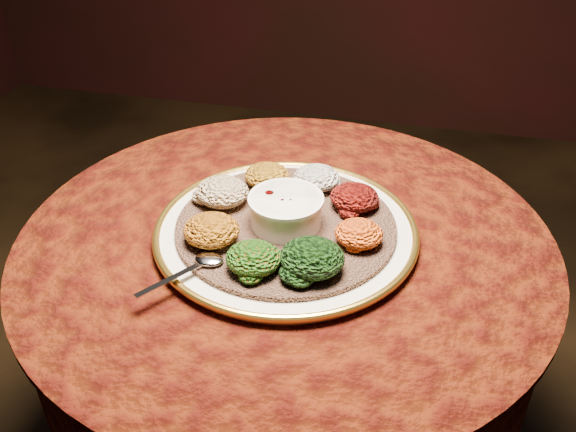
# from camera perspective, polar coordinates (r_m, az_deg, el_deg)

# --- Properties ---
(table) EXTENTS (0.96, 0.96, 0.73)m
(table) POSITION_cam_1_polar(r_m,az_deg,el_deg) (1.26, -0.23, -8.33)
(table) COLOR black
(table) RESTS_ON ground
(platter) EXTENTS (0.59, 0.59, 0.02)m
(platter) POSITION_cam_1_polar(r_m,az_deg,el_deg) (1.14, -0.19, -1.34)
(platter) COLOR silver
(platter) RESTS_ON table
(injera) EXTENTS (0.49, 0.49, 0.01)m
(injera) POSITION_cam_1_polar(r_m,az_deg,el_deg) (1.13, -0.19, -0.90)
(injera) COLOR brown
(injera) RESTS_ON platter
(stew_bowl) EXTENTS (0.13, 0.13, 0.05)m
(stew_bowl) POSITION_cam_1_polar(r_m,az_deg,el_deg) (1.11, -0.19, 0.65)
(stew_bowl) COLOR white
(stew_bowl) RESTS_ON injera
(spoon) EXTENTS (0.11, 0.13, 0.01)m
(spoon) POSITION_cam_1_polar(r_m,az_deg,el_deg) (1.04, -7.51, -4.09)
(spoon) COLOR silver
(spoon) RESTS_ON injera
(portion_ayib) EXTENTS (0.09, 0.08, 0.04)m
(portion_ayib) POSITION_cam_1_polar(r_m,az_deg,el_deg) (1.22, 2.55, 3.42)
(portion_ayib) COLOR beige
(portion_ayib) RESTS_ON injera
(portion_kitfo) EXTENTS (0.09, 0.08, 0.04)m
(portion_kitfo) POSITION_cam_1_polar(r_m,az_deg,el_deg) (1.17, 5.92, 1.66)
(portion_kitfo) COLOR black
(portion_kitfo) RESTS_ON injera
(portion_tikil) EXTENTS (0.08, 0.08, 0.04)m
(portion_tikil) POSITION_cam_1_polar(r_m,az_deg,el_deg) (1.08, 6.32, -1.57)
(portion_tikil) COLOR #A55E0D
(portion_tikil) RESTS_ON injera
(portion_gomen) EXTENTS (0.10, 0.10, 0.05)m
(portion_gomen) POSITION_cam_1_polar(r_m,az_deg,el_deg) (1.01, 2.16, -3.73)
(portion_gomen) COLOR black
(portion_gomen) RESTS_ON injera
(portion_mixveg) EXTENTS (0.09, 0.08, 0.04)m
(portion_mixveg) POSITION_cam_1_polar(r_m,az_deg,el_deg) (1.02, -3.10, -3.76)
(portion_mixveg) COLOR #AB2B0B
(portion_mixveg) RESTS_ON injera
(portion_kik) EXTENTS (0.10, 0.09, 0.05)m
(portion_kik) POSITION_cam_1_polar(r_m,az_deg,el_deg) (1.08, -6.82, -1.25)
(portion_kik) COLOR #A5590E
(portion_kik) RESTS_ON injera
(portion_timatim) EXTENTS (0.10, 0.09, 0.05)m
(portion_timatim) POSITION_cam_1_polar(r_m,az_deg,el_deg) (1.18, -5.85, 2.15)
(portion_timatim) COLOR maroon
(portion_timatim) RESTS_ON injera
(portion_shiro) EXTENTS (0.09, 0.08, 0.04)m
(portion_shiro) POSITION_cam_1_polar(r_m,az_deg,el_deg) (1.23, -1.87, 3.61)
(portion_shiro) COLOR #A36413
(portion_shiro) RESTS_ON injera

